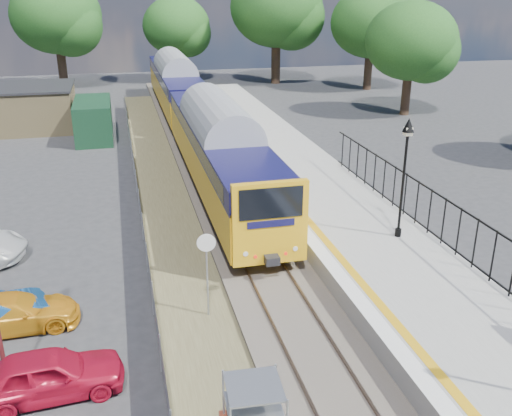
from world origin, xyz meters
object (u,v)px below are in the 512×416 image
object	(u,v)px
train	(192,107)
car_red	(48,374)
victorian_lamp_north	(406,151)
speed_sign	(207,261)
car_yellow	(13,313)

from	to	relation	value
train	car_red	world-z (taller)	train
victorian_lamp_north	train	xyz separation A→B (m)	(-5.30, 19.65, -1.96)
victorian_lamp_north	car_red	xyz separation A→B (m)	(-12.37, -5.30, -3.65)
car_red	speed_sign	bearing A→B (deg)	-63.32
victorian_lamp_north	speed_sign	bearing A→B (deg)	-161.99
train	speed_sign	world-z (taller)	train
car_red	car_yellow	world-z (taller)	car_red
train	car_yellow	world-z (taller)	train
victorian_lamp_north	train	bearing A→B (deg)	105.09
speed_sign	car_yellow	size ratio (longest dim) A/B	0.74
speed_sign	car_red	xyz separation A→B (m)	(-4.57, -2.76, -1.34)
train	car_yellow	bearing A→B (deg)	-111.41
victorian_lamp_north	car_yellow	xyz separation A→B (m)	(-13.72, -1.82, -3.73)
train	victorian_lamp_north	bearing A→B (deg)	-74.91
speed_sign	car_red	distance (m)	5.51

